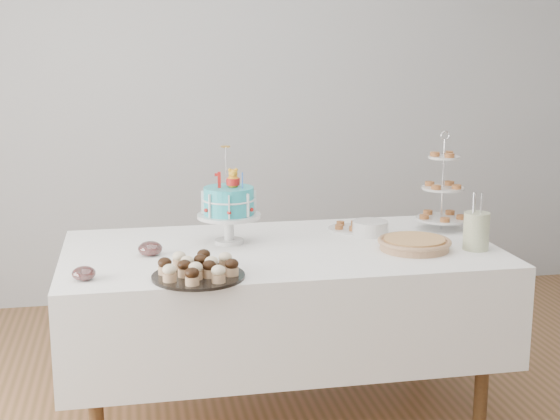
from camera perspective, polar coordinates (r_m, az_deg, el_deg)
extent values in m
cube|color=#A6A8AB|center=(5.06, -3.70, 8.51)|extent=(5.00, 0.04, 2.70)
cube|color=white|center=(3.55, 0.07, -6.28)|extent=(1.92, 1.02, 0.45)
cylinder|color=brown|center=(3.23, -13.40, -12.58)|extent=(0.06, 0.06, 0.67)
cylinder|color=brown|center=(3.54, 14.63, -10.35)|extent=(0.06, 0.06, 0.67)
cylinder|color=brown|center=(3.91, -13.01, -8.09)|extent=(0.06, 0.06, 0.67)
cylinder|color=brown|center=(4.18, 10.25, -6.66)|extent=(0.06, 0.06, 0.67)
cylinder|color=#2AAEB9|center=(3.53, -3.77, 0.69)|extent=(0.23, 0.23, 0.12)
torus|color=white|center=(3.52, -3.77, 0.79)|extent=(0.24, 0.24, 0.01)
cube|color=red|center=(3.50, -4.47, 2.22)|extent=(0.02, 0.02, 0.07)
cylinder|color=blue|center=(3.48, -2.77, 2.18)|extent=(0.01, 0.01, 0.07)
cylinder|color=silver|center=(3.53, -3.97, 3.16)|extent=(0.00, 0.00, 0.18)
cylinder|color=#FFBF46|center=(3.52, -4.00, 4.65)|extent=(0.05, 0.05, 0.01)
cylinder|color=black|center=(3.06, -5.99, -4.84)|extent=(0.36, 0.36, 0.01)
ellipsoid|color=black|center=(3.04, -7.34, -3.95)|extent=(0.05, 0.05, 0.04)
ellipsoid|color=beige|center=(3.05, -4.68, -3.83)|extent=(0.05, 0.05, 0.04)
cylinder|color=tan|center=(3.50, 9.79, -2.57)|extent=(0.30, 0.30, 0.04)
cylinder|color=#C4864C|center=(3.49, 9.81, -2.21)|extent=(0.27, 0.27, 0.02)
torus|color=tan|center=(3.49, 9.80, -2.27)|extent=(0.32, 0.32, 0.02)
cylinder|color=silver|center=(3.86, 11.83, 1.83)|extent=(0.01, 0.01, 0.45)
cylinder|color=silver|center=(3.89, 11.73, -0.62)|extent=(0.25, 0.25, 0.01)
cylinder|color=silver|center=(3.86, 11.82, 1.57)|extent=(0.20, 0.20, 0.01)
cylinder|color=silver|center=(3.84, 11.92, 3.79)|extent=(0.15, 0.15, 0.01)
torus|color=silver|center=(3.83, 11.99, 5.35)|extent=(0.05, 0.01, 0.05)
cylinder|color=silver|center=(3.73, 6.61, -1.31)|extent=(0.17, 0.17, 0.07)
cylinder|color=silver|center=(3.83, 5.15, -1.38)|extent=(0.22, 0.22, 0.01)
ellipsoid|color=silver|center=(3.10, -14.16, -4.52)|extent=(0.09, 0.09, 0.05)
cylinder|color=#5F0C08|center=(3.10, -14.15, -4.60)|extent=(0.06, 0.06, 0.03)
ellipsoid|color=silver|center=(3.40, -9.47, -2.80)|extent=(0.10, 0.10, 0.06)
cylinder|color=#5F0C08|center=(3.40, -9.47, -2.88)|extent=(0.07, 0.07, 0.03)
cylinder|color=beige|center=(3.54, 14.16, -1.51)|extent=(0.11, 0.11, 0.17)
cylinder|color=beige|center=(3.58, 14.87, -1.17)|extent=(0.01, 0.01, 0.09)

